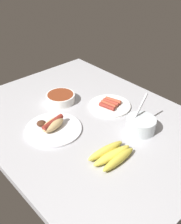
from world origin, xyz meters
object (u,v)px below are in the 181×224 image
at_px(bowl_chili, 61,98).
at_px(banana_bunch, 112,155).
at_px(bowl_coleslaw, 141,124).
at_px(plate_sausages, 110,105).
at_px(plate_hotdog_assembled, 53,127).

height_order(bowl_chili, banana_bunch, bowl_chili).
xyz_separation_m(bowl_coleslaw, plate_sausages, (0.23, -0.04, -0.03)).
distance_m(bowl_coleslaw, bowl_chili, 0.46).
height_order(bowl_coleslaw, bowl_chili, bowl_coleslaw).
height_order(plate_hotdog_assembled, banana_bunch, plate_hotdog_assembled).
bearing_deg(plate_sausages, plate_hotdog_assembled, 83.96).
distance_m(bowl_coleslaw, banana_bunch, 0.23).
bearing_deg(plate_hotdog_assembled, plate_sausages, -96.04).
bearing_deg(bowl_coleslaw, bowl_chili, 15.14).
bearing_deg(plate_hotdog_assembled, bowl_coleslaw, -132.46).
distance_m(plate_hotdog_assembled, banana_bunch, 0.32).
xyz_separation_m(bowl_coleslaw, bowl_chili, (0.44, 0.12, -0.01)).
xyz_separation_m(plate_hotdog_assembled, bowl_chili, (0.17, -0.17, 0.01)).
bearing_deg(bowl_chili, plate_hotdog_assembled, 134.99).
height_order(plate_hotdog_assembled, plate_sausages, plate_hotdog_assembled).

